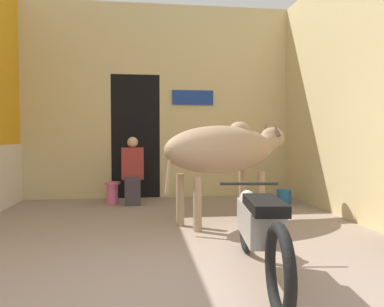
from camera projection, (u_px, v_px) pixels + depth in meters
ground_plane at (189, 301)px, 2.76m from camera, size 30.00×30.00×0.00m
wall_back_with_doorway at (151, 113)px, 7.65m from camera, size 5.28×0.93×3.84m
wall_right_with_door at (357, 89)px, 5.37m from camera, size 0.22×4.80×3.84m
cow at (227, 150)px, 5.29m from camera, size 2.18×1.53×1.44m
motorcycle_near at (259, 227)px, 3.19m from camera, size 0.58×2.08×0.76m
shopkeeper_seated at (133, 170)px, 6.69m from camera, size 0.39×0.33×1.21m
plastic_stool at (112, 192)px, 6.75m from camera, size 0.30×0.30×0.40m
bucket at (284, 197)px, 6.76m from camera, size 0.26×0.26×0.26m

